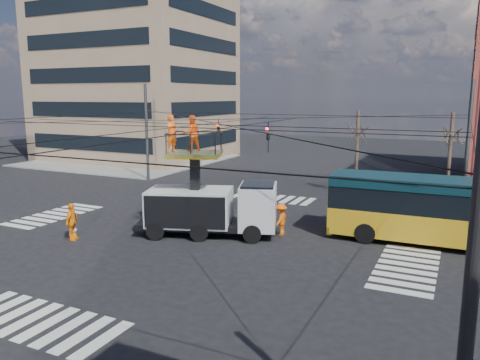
% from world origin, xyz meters
% --- Properties ---
extents(ground, '(120.00, 120.00, 0.00)m').
position_xyz_m(ground, '(0.00, 0.00, 0.00)').
color(ground, black).
rests_on(ground, ground).
extents(sidewalk_nw, '(18.00, 18.00, 0.12)m').
position_xyz_m(sidewalk_nw, '(-21.00, 21.00, 0.06)').
color(sidewalk_nw, slate).
rests_on(sidewalk_nw, ground).
extents(crosswalks, '(22.40, 22.40, 0.02)m').
position_xyz_m(crosswalks, '(0.00, 0.00, 0.01)').
color(crosswalks, silver).
rests_on(crosswalks, ground).
extents(building_tower, '(18.06, 16.06, 30.00)m').
position_xyz_m(building_tower, '(-21.98, 23.98, 15.00)').
color(building_tower, '#7B674E').
rests_on(building_tower, ground).
extents(overhead_network, '(24.24, 24.24, 8.00)m').
position_xyz_m(overhead_network, '(-0.07, 0.40, 4.29)').
color(overhead_network, '#2D2D30').
rests_on(overhead_network, ground).
extents(tree_a, '(2.00, 2.00, 6.00)m').
position_xyz_m(tree_a, '(5.00, 13.50, 4.63)').
color(tree_a, '#382B21').
rests_on(tree_a, ground).
extents(tree_b, '(2.00, 2.00, 6.00)m').
position_xyz_m(tree_b, '(11.00, 13.50, 4.63)').
color(tree_b, '#382B21').
rests_on(tree_b, ground).
extents(utility_truck, '(7.37, 4.50, 6.13)m').
position_xyz_m(utility_truck, '(0.37, 0.62, 2.03)').
color(utility_truck, black).
rests_on(utility_truck, ground).
extents(city_bus, '(12.47, 2.97, 3.20)m').
position_xyz_m(city_bus, '(12.05, 3.89, 1.73)').
color(city_bus, gold).
rests_on(city_bus, ground).
extents(traffic_cone, '(0.36, 0.36, 0.71)m').
position_xyz_m(traffic_cone, '(-5.50, -2.96, 0.35)').
color(traffic_cone, orange).
rests_on(traffic_cone, ground).
extents(worker_ground, '(0.79, 1.18, 1.86)m').
position_xyz_m(worker_ground, '(-5.35, -3.17, 0.93)').
color(worker_ground, orange).
rests_on(worker_ground, ground).
extents(flagger, '(0.70, 1.11, 1.66)m').
position_xyz_m(flagger, '(3.65, 2.07, 0.83)').
color(flagger, '#F7600F').
rests_on(flagger, ground).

